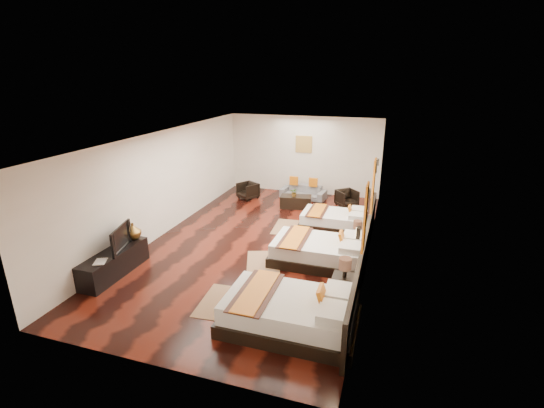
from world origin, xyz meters
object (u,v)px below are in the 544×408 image
(bed_near, at_px, (291,312))
(book, at_px, (94,262))
(bed_far, at_px, (335,220))
(armchair_right, at_px, (347,198))
(sofa, at_px, (303,192))
(table_plant, at_px, (294,192))
(tv_console, at_px, (114,263))
(bed_mid, at_px, (320,251))
(armchair_left, at_px, (248,191))
(tv, at_px, (117,238))
(coffee_table, at_px, (296,202))
(figurine, at_px, (133,231))
(nightstand_b, at_px, (357,240))
(nightstand_a, at_px, (344,285))

(bed_near, distance_m, book, 4.21)
(bed_far, height_order, armchair_right, bed_far)
(book, bearing_deg, bed_near, -1.14)
(sofa, height_order, table_plant, table_plant)
(tv_console, bearing_deg, sofa, 67.87)
(bed_mid, bearing_deg, bed_near, -89.96)
(bed_far, distance_m, armchair_left, 3.82)
(tv, height_order, armchair_right, tv)
(bed_far, bearing_deg, coffee_table, 137.59)
(armchair_left, bearing_deg, book, -66.30)
(bed_near, height_order, tv, tv)
(tv, relative_size, figurine, 2.49)
(bed_mid, bearing_deg, table_plant, 113.64)
(nightstand_b, xyz_separation_m, figurine, (-4.94, -2.10, 0.46))
(bed_near, height_order, bed_far, bed_near)
(bed_near, distance_m, armchair_right, 6.83)
(sofa, bearing_deg, bed_near, -71.18)
(coffee_table, bearing_deg, sofa, 90.00)
(nightstand_b, bearing_deg, figurine, -157.00)
(bed_mid, bearing_deg, nightstand_b, 49.96)
(book, bearing_deg, bed_mid, 30.75)
(sofa, relative_size, table_plant, 5.63)
(table_plant, bearing_deg, tv_console, -115.81)
(nightstand_a, height_order, tv, tv)
(armchair_left, bearing_deg, figurine, -68.05)
(bed_near, height_order, book, bed_near)
(bed_near, bearing_deg, nightstand_a, 57.05)
(bed_mid, xyz_separation_m, tv_console, (-4.20, -1.94, -0.01))
(bed_near, relative_size, book, 7.56)
(nightstand_a, bearing_deg, bed_mid, 117.57)
(bed_mid, bearing_deg, armchair_left, 129.86)
(armchair_right, bearing_deg, coffee_table, 160.39)
(bed_mid, relative_size, nightstand_a, 2.42)
(nightstand_b, height_order, figurine, figurine)
(book, bearing_deg, figurine, 90.00)
(bed_far, bearing_deg, figurine, -140.63)
(tv_console, xyz_separation_m, armchair_right, (4.27, 6.19, 0.01))
(tv, bearing_deg, tv_console, 143.91)
(figurine, bearing_deg, nightstand_a, -2.56)
(nightstand_a, bearing_deg, armchair_left, 126.98)
(nightstand_b, distance_m, book, 6.00)
(coffee_table, distance_m, table_plant, 0.35)
(tv, bearing_deg, armchair_right, -49.91)
(sofa, bearing_deg, tv_console, -105.12)
(tv, height_order, figurine, tv)
(nightstand_b, height_order, book, nightstand_b)
(table_plant, bearing_deg, coffee_table, 64.99)
(tv_console, relative_size, sofa, 1.13)
(armchair_right, distance_m, coffee_table, 1.71)
(book, height_order, figurine, figurine)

